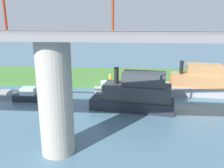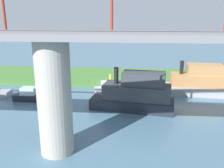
% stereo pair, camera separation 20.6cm
% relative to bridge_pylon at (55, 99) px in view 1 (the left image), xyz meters
% --- Properties ---
extents(ground_plane, '(160.00, 160.00, 0.00)m').
position_rel_bridge_pylon_xyz_m(ground_plane, '(-2.68, -18.60, -4.61)').
color(ground_plane, '#476B7F').
extents(grassy_bank, '(80.00, 12.00, 0.50)m').
position_rel_bridge_pylon_xyz_m(grassy_bank, '(-2.68, -24.60, -4.36)').
color(grassy_bank, '#427533').
rests_on(grassy_bank, ground).
extents(bridge_pylon, '(2.67, 2.67, 9.22)m').
position_rel_bridge_pylon_xyz_m(bridge_pylon, '(0.00, 0.00, 0.00)').
color(bridge_pylon, '#9E998E').
rests_on(bridge_pylon, ground).
extents(bridge_span, '(60.58, 4.30, 3.25)m').
position_rel_bridge_pylon_xyz_m(bridge_span, '(0.00, -0.02, 5.11)').
color(bridge_span, slate).
rests_on(bridge_span, bridge_pylon).
extents(person_on_bank, '(0.50, 0.50, 1.39)m').
position_rel_bridge_pylon_xyz_m(person_on_bank, '(-2.67, -19.55, -3.41)').
color(person_on_bank, '#2D334C').
rests_on(person_on_bank, grassy_bank).
extents(mooring_post, '(0.20, 0.20, 0.81)m').
position_rel_bridge_pylon_xyz_m(mooring_post, '(4.76, -20.16, -3.70)').
color(mooring_post, brown).
rests_on(mooring_post, grassy_bank).
extents(motorboat_white, '(10.08, 4.71, 4.95)m').
position_rel_bridge_pylon_xyz_m(motorboat_white, '(-6.42, -10.01, -2.77)').
color(motorboat_white, '#1E232D').
rests_on(motorboat_white, ground).
extents(riverboat_paddlewheel, '(5.25, 2.66, 1.67)m').
position_rel_bridge_pylon_xyz_m(riverboat_paddlewheel, '(-3.07, -16.06, -4.01)').
color(riverboat_paddlewheel, '#99999E').
rests_on(riverboat_paddlewheel, ground).
extents(pontoon_yellow, '(5.18, 1.88, 1.72)m').
position_rel_bridge_pylon_xyz_m(pontoon_yellow, '(6.82, -12.13, -3.99)').
color(pontoon_yellow, '#1E232D').
rests_on(pontoon_yellow, ground).
extents(motorboat_red, '(9.40, 3.80, 4.70)m').
position_rel_bridge_pylon_xyz_m(motorboat_red, '(-14.99, -16.37, -2.87)').
color(motorboat_red, '#99999E').
rests_on(motorboat_red, ground).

